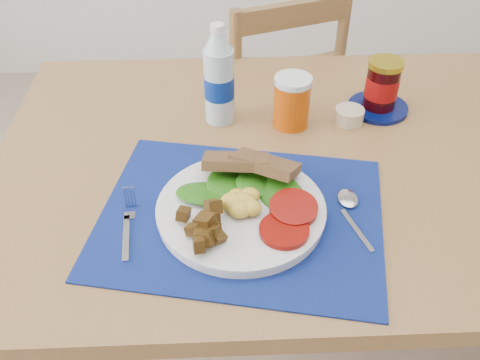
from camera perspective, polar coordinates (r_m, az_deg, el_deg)
The scene contains 10 objects.
table at distance 1.21m, azimuth 8.57°, elevation -0.37°, with size 1.40×0.90×0.75m.
chair_far at distance 1.76m, azimuth 3.52°, elevation 9.50°, with size 0.50×0.49×1.07m.
placemat at distance 0.99m, azimuth 0.10°, elevation -3.79°, with size 0.52×0.40×0.00m, color #040B32.
breakfast_plate at distance 0.97m, azimuth -0.24°, elevation -2.98°, with size 0.31×0.31×0.07m.
fork at distance 0.99m, azimuth -11.82°, elevation -4.58°, with size 0.03×0.16×0.00m.
spoon at distance 1.02m, azimuth 11.70°, elevation -3.06°, with size 0.04×0.16×0.00m.
water_bottle at distance 1.20m, azimuth -2.26°, elevation 10.60°, with size 0.07×0.07×0.23m.
juice_glass at distance 1.21m, azimuth 5.53°, elevation 8.20°, with size 0.08×0.08×0.11m, color #BC4405.
ramekin at distance 1.26m, azimuth 11.57°, elevation 6.76°, with size 0.07×0.07×0.03m, color #C1AD8D.
jam_on_saucer at distance 1.30m, azimuth 14.84°, elevation 9.38°, with size 0.14×0.14×0.13m.
Camera 1 is at (-0.22, -0.70, 1.44)m, focal length 40.00 mm.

